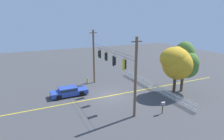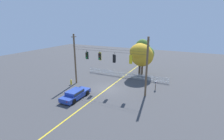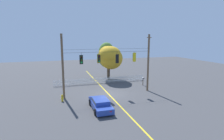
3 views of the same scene
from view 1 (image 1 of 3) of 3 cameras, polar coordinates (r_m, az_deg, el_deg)
The scene contains 13 objects.
ground at distance 24.37m, azimuth -0.53°, elevation -7.66°, with size 80.00×80.00×0.00m, color #424244.
lane_centerline_stripe at distance 24.37m, azimuth -0.53°, elevation -7.65°, with size 0.16×36.00×0.01m, color gold.
signal_support_span at distance 23.10m, azimuth -0.56°, elevation 1.57°, with size 11.72×1.10×7.88m.
traffic_signal_eastbound_side at distance 26.08m, azimuth -3.75°, elevation 4.72°, with size 0.43×0.38×1.45m.
traffic_signal_southbound_primary at distance 24.04m, azimuth -1.78°, elevation 4.00°, with size 0.43×0.38×1.41m.
traffic_signal_northbound_primary at distance 21.93m, azimuth 0.67°, elevation 2.70°, with size 0.43×0.38×1.48m.
traffic_signal_northbound_secondary at distance 19.80m, azimuth 3.75°, elevation 1.67°, with size 0.43×0.38×1.37m.
white_picket_fence at distance 26.78m, azimuth 11.90°, elevation -4.66°, with size 15.05×0.06×1.03m.
autumn_maple_near_fence at distance 25.48m, azimuth 18.63°, elevation 2.36°, with size 4.22×4.03×6.01m.
autumn_maple_mid at distance 26.32m, azimuth 20.89°, elevation 2.20°, with size 3.72×3.13×6.61m.
parked_car at distance 24.77m, azimuth -12.73°, elevation -6.16°, with size 1.88×4.53×1.15m.
fire_hydrant at distance 29.12m, azimuth -7.31°, elevation -3.03°, with size 0.38×0.22×0.83m.
roadside_mailbox at distance 20.37m, azimuth 14.87°, elevation -9.77°, with size 0.25×0.44×1.29m.
Camera 1 is at (20.38, -9.39, 9.50)m, focal length 30.78 mm.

